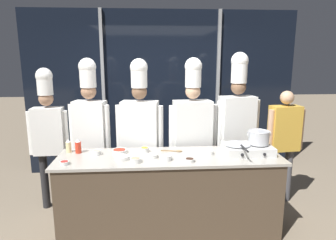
{
  "coord_description": "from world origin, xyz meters",
  "views": [
    {
      "loc": [
        -0.24,
        -3.11,
        1.96
      ],
      "look_at": [
        0.0,
        0.25,
        1.24
      ],
      "focal_mm": 32.0,
      "sensor_mm": 36.0,
      "label": 1
    }
  ],
  "objects_px": {
    "prep_bowl_ginger": "(97,152)",
    "prep_bowl_chili_flakes": "(120,151)",
    "chef_line": "(140,126)",
    "prep_bowl_mushrooms": "(136,160)",
    "person_guest": "(284,136)",
    "prep_bowl_carrots": "(145,149)",
    "prep_bowl_bell_pepper": "(64,163)",
    "stock_pot": "(259,137)",
    "squeeze_bottle_oil": "(69,146)",
    "prep_bowl_soy_glaze": "(190,160)",
    "chef_apprentice": "(237,120)",
    "prep_bowl_noodles": "(152,156)",
    "serving_spoon_slotted": "(176,151)",
    "chef_sous": "(90,123)",
    "squeeze_bottle_chili": "(78,146)",
    "chef_pastry": "(192,126)",
    "chef_head": "(48,129)",
    "portable_stove": "(248,149)",
    "prep_bowl_onion": "(209,152)",
    "prep_bowl_shrimp": "(122,158)",
    "prep_bowl_chicken": "(167,157)",
    "frying_pan": "(237,143)"
  },
  "relations": [
    {
      "from": "prep_bowl_carrots",
      "to": "prep_bowl_bell_pepper",
      "type": "distance_m",
      "value": 0.88
    },
    {
      "from": "prep_bowl_noodles",
      "to": "serving_spoon_slotted",
      "type": "bearing_deg",
      "value": 35.5
    },
    {
      "from": "prep_bowl_bell_pepper",
      "to": "squeeze_bottle_chili",
      "type": "bearing_deg",
      "value": 81.12
    },
    {
      "from": "squeeze_bottle_oil",
      "to": "prep_bowl_soy_glaze",
      "type": "bearing_deg",
      "value": -16.8
    },
    {
      "from": "prep_bowl_soy_glaze",
      "to": "prep_bowl_carrots",
      "type": "bearing_deg",
      "value": 142.78
    },
    {
      "from": "prep_bowl_shrimp",
      "to": "chef_line",
      "type": "height_order",
      "value": "chef_line"
    },
    {
      "from": "prep_bowl_chili_flakes",
      "to": "prep_bowl_bell_pepper",
      "type": "xyz_separation_m",
      "value": [
        -0.52,
        -0.35,
        -0.0
      ]
    },
    {
      "from": "prep_bowl_chicken",
      "to": "prep_bowl_bell_pepper",
      "type": "bearing_deg",
      "value": -176.53
    },
    {
      "from": "prep_bowl_ginger",
      "to": "chef_sous",
      "type": "xyz_separation_m",
      "value": [
        -0.15,
        0.53,
        0.21
      ]
    },
    {
      "from": "squeeze_bottle_chili",
      "to": "prep_bowl_onion",
      "type": "height_order",
      "value": "squeeze_bottle_chili"
    },
    {
      "from": "stock_pot",
      "to": "chef_head",
      "type": "height_order",
      "value": "chef_head"
    },
    {
      "from": "prep_bowl_noodles",
      "to": "chef_head",
      "type": "xyz_separation_m",
      "value": [
        -1.29,
        0.69,
        0.15
      ]
    },
    {
      "from": "prep_bowl_bell_pepper",
      "to": "chef_sous",
      "type": "bearing_deg",
      "value": 81.65
    },
    {
      "from": "prep_bowl_carrots",
      "to": "prep_bowl_bell_pepper",
      "type": "relative_size",
      "value": 1.09
    },
    {
      "from": "chef_line",
      "to": "chef_pastry",
      "type": "height_order",
      "value": "chef_pastry"
    },
    {
      "from": "prep_bowl_ginger",
      "to": "chef_pastry",
      "type": "distance_m",
      "value": 1.23
    },
    {
      "from": "prep_bowl_shrimp",
      "to": "chef_line",
      "type": "relative_size",
      "value": 0.08
    },
    {
      "from": "squeeze_bottle_chili",
      "to": "prep_bowl_onion",
      "type": "xyz_separation_m",
      "value": [
        1.46,
        -0.14,
        -0.05
      ]
    },
    {
      "from": "squeeze_bottle_chili",
      "to": "serving_spoon_slotted",
      "type": "relative_size",
      "value": 0.67
    },
    {
      "from": "squeeze_bottle_chili",
      "to": "chef_pastry",
      "type": "relative_size",
      "value": 0.09
    },
    {
      "from": "prep_bowl_ginger",
      "to": "prep_bowl_chili_flakes",
      "type": "xyz_separation_m",
      "value": [
        0.24,
        0.06,
        -0.01
      ]
    },
    {
      "from": "prep_bowl_bell_pepper",
      "to": "chef_apprentice",
      "type": "xyz_separation_m",
      "value": [
        2.01,
        0.84,
        0.23
      ]
    },
    {
      "from": "prep_bowl_noodles",
      "to": "chef_apprentice",
      "type": "distance_m",
      "value": 1.34
    },
    {
      "from": "prep_bowl_soy_glaze",
      "to": "chef_apprentice",
      "type": "bearing_deg",
      "value": 48.67
    },
    {
      "from": "frying_pan",
      "to": "prep_bowl_onion",
      "type": "xyz_separation_m",
      "value": [
        -0.32,
        -0.0,
        -0.1
      ]
    },
    {
      "from": "prep_bowl_shrimp",
      "to": "chef_pastry",
      "type": "height_order",
      "value": "chef_pastry"
    },
    {
      "from": "stock_pot",
      "to": "prep_bowl_onion",
      "type": "bearing_deg",
      "value": -179.43
    },
    {
      "from": "prep_bowl_soy_glaze",
      "to": "prep_bowl_chili_flakes",
      "type": "relative_size",
      "value": 0.61
    },
    {
      "from": "squeeze_bottle_oil",
      "to": "chef_head",
      "type": "bearing_deg",
      "value": 128.67
    },
    {
      "from": "stock_pot",
      "to": "squeeze_bottle_chili",
      "type": "bearing_deg",
      "value": 176.06
    },
    {
      "from": "prep_bowl_noodles",
      "to": "prep_bowl_carrots",
      "type": "bearing_deg",
      "value": 111.96
    },
    {
      "from": "prep_bowl_ginger",
      "to": "prep_bowl_bell_pepper",
      "type": "xyz_separation_m",
      "value": [
        -0.27,
        -0.29,
        -0.01
      ]
    },
    {
      "from": "prep_bowl_onion",
      "to": "serving_spoon_slotted",
      "type": "distance_m",
      "value": 0.38
    },
    {
      "from": "prep_bowl_ginger",
      "to": "chef_head",
      "type": "bearing_deg",
      "value": 141.06
    },
    {
      "from": "frying_pan",
      "to": "squeeze_bottle_chili",
      "type": "height_order",
      "value": "squeeze_bottle_chili"
    },
    {
      "from": "prep_bowl_chili_flakes",
      "to": "prep_bowl_noodles",
      "type": "relative_size",
      "value": 1.45
    },
    {
      "from": "prep_bowl_mushrooms",
      "to": "person_guest",
      "type": "xyz_separation_m",
      "value": [
        1.93,
        0.78,
        0.01
      ]
    },
    {
      "from": "portable_stove",
      "to": "chef_apprentice",
      "type": "relative_size",
      "value": 0.26
    },
    {
      "from": "squeeze_bottle_chili",
      "to": "prep_bowl_carrots",
      "type": "height_order",
      "value": "squeeze_bottle_chili"
    },
    {
      "from": "chef_line",
      "to": "prep_bowl_mushrooms",
      "type": "bearing_deg",
      "value": 97.38
    },
    {
      "from": "stock_pot",
      "to": "prep_bowl_mushrooms",
      "type": "relative_size",
      "value": 2.2
    },
    {
      "from": "chef_sous",
      "to": "chef_pastry",
      "type": "distance_m",
      "value": 1.29
    },
    {
      "from": "chef_apprentice",
      "to": "prep_bowl_onion",
      "type": "bearing_deg",
      "value": 41.87
    },
    {
      "from": "chef_apprentice",
      "to": "squeeze_bottle_oil",
      "type": "bearing_deg",
      "value": 2.68
    },
    {
      "from": "chef_sous",
      "to": "prep_bowl_shrimp",
      "type": "bearing_deg",
      "value": 132.75
    },
    {
      "from": "prep_bowl_mushrooms",
      "to": "prep_bowl_ginger",
      "type": "xyz_separation_m",
      "value": [
        -0.44,
        0.27,
        0.0
      ]
    },
    {
      "from": "stock_pot",
      "to": "prep_bowl_carrots",
      "type": "bearing_deg",
      "value": 174.43
    },
    {
      "from": "prep_bowl_chicken",
      "to": "squeeze_bottle_chili",
      "type": "bearing_deg",
      "value": 162.47
    },
    {
      "from": "chef_apprentice",
      "to": "serving_spoon_slotted",
      "type": "bearing_deg",
      "value": 20.92
    },
    {
      "from": "chef_head",
      "to": "prep_bowl_bell_pepper",
      "type": "bearing_deg",
      "value": 113.33
    }
  ]
}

